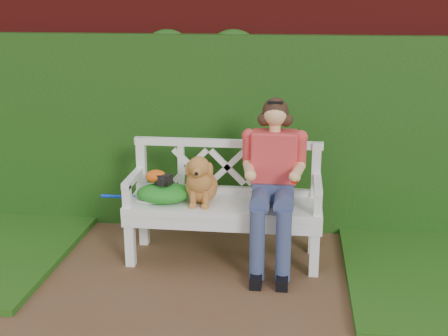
# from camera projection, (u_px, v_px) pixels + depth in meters

# --- Properties ---
(ground) EXTENTS (60.00, 60.00, 0.00)m
(ground) POSITION_uv_depth(u_px,v_px,m) (181.00, 320.00, 3.86)
(ground) COLOR brown
(brick_wall) EXTENTS (10.00, 0.30, 2.20)m
(brick_wall) POSITION_uv_depth(u_px,v_px,m) (219.00, 101.00, 5.36)
(brick_wall) COLOR #5E100E
(brick_wall) RESTS_ON ground
(ivy_hedge) EXTENTS (10.00, 0.18, 1.70)m
(ivy_hedge) POSITION_uv_depth(u_px,v_px,m) (216.00, 134.00, 5.22)
(ivy_hedge) COLOR #264F19
(ivy_hedge) RESTS_ON ground
(garden_bench) EXTENTS (1.61, 0.68, 0.48)m
(garden_bench) POSITION_uv_depth(u_px,v_px,m) (224.00, 230.00, 4.69)
(garden_bench) COLOR white
(garden_bench) RESTS_ON ground
(seated_woman) EXTENTS (0.60, 0.74, 1.21)m
(seated_woman) POSITION_uv_depth(u_px,v_px,m) (273.00, 189.00, 4.53)
(seated_woman) COLOR #E64362
(seated_woman) RESTS_ON ground
(dog) EXTENTS (0.36, 0.42, 0.40)m
(dog) POSITION_uv_depth(u_px,v_px,m) (201.00, 178.00, 4.54)
(dog) COLOR #9D6F43
(dog) RESTS_ON garden_bench
(tennis_racket) EXTENTS (0.58, 0.26, 0.03)m
(tennis_racket) POSITION_uv_depth(u_px,v_px,m) (147.00, 198.00, 4.67)
(tennis_racket) COLOR silver
(tennis_racket) RESTS_ON garden_bench
(green_bag) EXTENTS (0.48, 0.42, 0.14)m
(green_bag) POSITION_uv_depth(u_px,v_px,m) (163.00, 193.00, 4.61)
(green_bag) COLOR green
(green_bag) RESTS_ON garden_bench
(camera_item) EXTENTS (0.14, 0.12, 0.08)m
(camera_item) POSITION_uv_depth(u_px,v_px,m) (164.00, 179.00, 4.58)
(camera_item) COLOR black
(camera_item) RESTS_ON green_bag
(baseball_glove) EXTENTS (0.17, 0.13, 0.10)m
(baseball_glove) POSITION_uv_depth(u_px,v_px,m) (156.00, 176.00, 4.60)
(baseball_glove) COLOR #E25713
(baseball_glove) RESTS_ON green_bag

